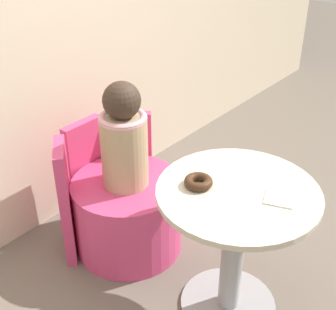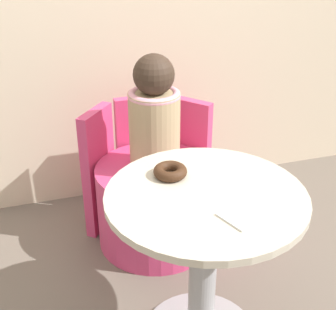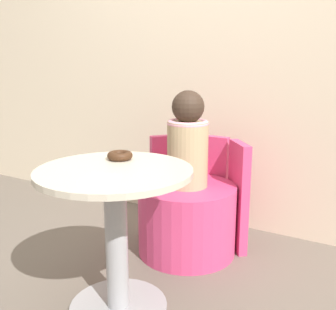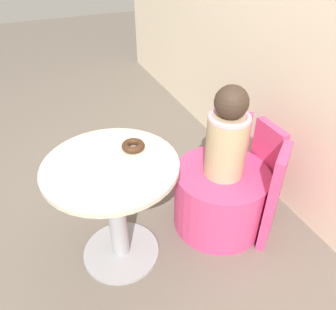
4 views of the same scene
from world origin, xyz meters
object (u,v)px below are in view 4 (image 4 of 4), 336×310
Objects in this scene: child_figure at (227,135)px; donut at (133,146)px; tub_chair at (220,198)px; round_table at (115,197)px.

donut is (-0.08, -0.50, 0.02)m from child_figure.
donut is at bearing -99.62° from tub_chair.
tub_chair is 1.05× the size of child_figure.
round_table is 1.23× the size of child_figure.
child_figure is at bearing 0.00° from tub_chair.
tub_chair is 4.83× the size of donut.
round_table is at bearing -61.59° from donut.
round_table is at bearing -90.77° from tub_chair.
child_figure reaches higher than tub_chair.
tub_chair is 0.45m from child_figure.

